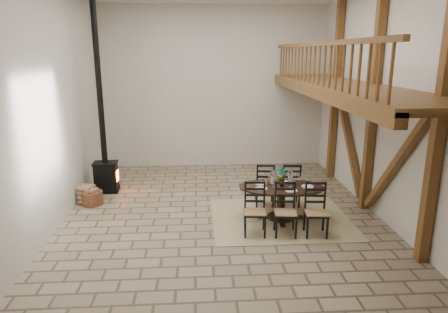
{
  "coord_description": "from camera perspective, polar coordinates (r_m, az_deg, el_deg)",
  "views": [
    {
      "loc": [
        -0.53,
        -8.64,
        3.58
      ],
      "look_at": [
        0.08,
        0.4,
        1.21
      ],
      "focal_mm": 32.0,
      "sensor_mm": 36.0,
      "label": 1
    }
  ],
  "objects": [
    {
      "name": "wood_stove",
      "position": [
        10.77,
        -16.75,
        0.92
      ],
      "size": [
        0.64,
        0.51,
        5.0
      ],
      "rotation": [
        0.0,
        0.0,
        0.05
      ],
      "color": "black",
      "rests_on": "ground"
    },
    {
      "name": "dining_table",
      "position": [
        8.79,
        8.22,
        -6.61
      ],
      "size": [
        1.95,
        2.17,
        1.19
      ],
      "rotation": [
        0.0,
        0.0,
        -0.1
      ],
      "color": "black",
      "rests_on": "ground"
    },
    {
      "name": "log_stack",
      "position": [
        10.3,
        -19.02,
        -5.16
      ],
      "size": [
        0.43,
        0.44,
        0.46
      ],
      "rotation": [
        0.0,
        0.0,
        -0.33
      ],
      "color": "#A87B5E",
      "rests_on": "ground"
    },
    {
      "name": "log_basket",
      "position": [
        10.21,
        -18.3,
        -5.56
      ],
      "size": [
        0.5,
        0.5,
        0.41
      ],
      "rotation": [
        0.0,
        0.0,
        -0.2
      ],
      "color": "brown",
      "rests_on": "ground"
    },
    {
      "name": "room_shell",
      "position": [
        8.82,
        7.53,
        10.86
      ],
      "size": [
        7.02,
        8.02,
        5.01
      ],
      "color": "beige",
      "rests_on": "ground"
    },
    {
      "name": "rug",
      "position": [
        9.04,
        8.05,
        -8.75
      ],
      "size": [
        3.0,
        2.5,
        0.02
      ],
      "primitive_type": "cube",
      "color": "tan",
      "rests_on": "ground"
    },
    {
      "name": "ground",
      "position": [
        9.37,
        -0.32,
        -7.82
      ],
      "size": [
        8.0,
        8.0,
        0.0
      ],
      "primitive_type": "plane",
      "color": "gray",
      "rests_on": "ground"
    }
  ]
}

